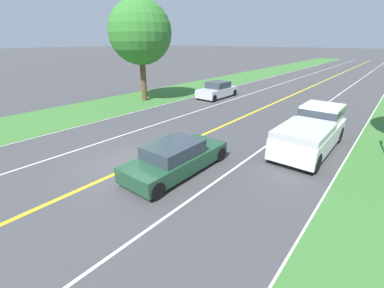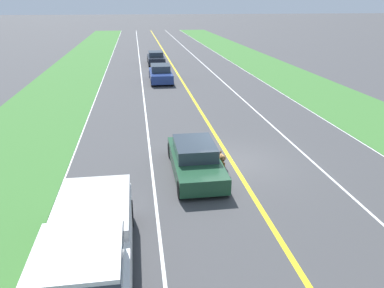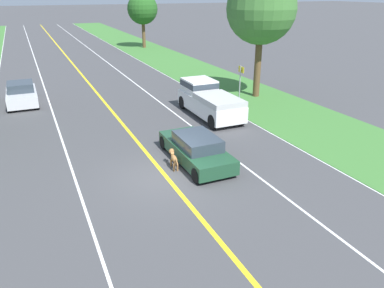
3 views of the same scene
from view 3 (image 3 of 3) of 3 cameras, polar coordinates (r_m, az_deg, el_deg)
name	(u,v)px [view 3 (image 3 of 3)]	position (r m, az deg, el deg)	size (l,w,h in m)	color
ground_plane	(165,176)	(15.73, -4.07, -4.84)	(400.00, 400.00, 0.00)	#424244
centre_divider_line	(165,176)	(15.73, -4.07, -4.83)	(0.18, 160.00, 0.01)	yellow
lane_edge_line_right	(300,149)	(19.02, 16.11, -0.70)	(0.14, 160.00, 0.01)	white
lane_dash_same_dir	(238,161)	(17.09, 7.01, -2.61)	(0.10, 160.00, 0.01)	white
lane_dash_oncoming	(80,193)	(15.06, -16.75, -7.13)	(0.10, 160.00, 0.01)	white
grass_verge_right	(346,139)	(20.99, 22.46, 0.66)	(6.00, 160.00, 0.03)	#3D7533
ego_car	(196,149)	(16.73, 0.62, -0.75)	(1.86, 4.69, 1.28)	#1E472D
dog	(173,157)	(16.20, -2.84, -2.06)	(0.33, 1.24, 0.79)	olive
pickup_truck	(208,99)	(23.06, 2.50, 6.82)	(2.05, 5.46, 1.95)	silver
oncoming_car	(22,94)	(28.00, -24.53, 6.93)	(1.92, 4.22, 1.44)	silver
roadside_tree_right_near	(261,9)	(27.00, 10.53, 19.54)	(4.71, 4.71, 8.38)	brown
roadside_tree_right_far	(142,9)	(51.83, -7.55, 19.70)	(3.91, 3.91, 6.87)	brown
street_sign	(240,80)	(25.53, 7.36, 9.64)	(0.11, 0.64, 2.57)	gray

